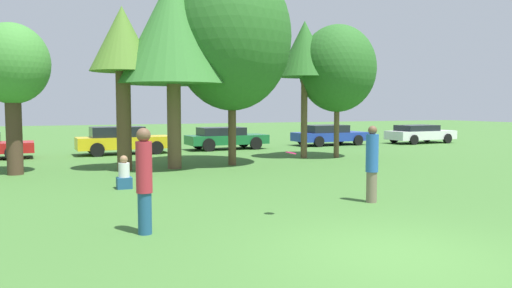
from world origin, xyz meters
TOP-DOWN VIEW (x-y plane):
  - ground_plane at (0.00, 0.00)m, footprint 120.00×120.00m
  - person_thrower at (-3.46, 2.84)m, footprint 0.30×0.30m
  - person_catcher at (2.21, 3.67)m, footprint 0.30×0.30m
  - frisbee at (-0.38, 2.98)m, footprint 0.23×0.23m
  - bystander_sitting at (-3.06, 8.13)m, footprint 0.42×0.35m
  - tree_1 at (-6.09, 12.57)m, footprint 2.51×2.51m
  - tree_2 at (-2.45, 12.25)m, footprint 2.35×2.35m
  - tree_3 at (-0.63, 12.06)m, footprint 4.11×4.11m
  - tree_4 at (1.77, 12.24)m, footprint 4.71×4.71m
  - tree_5 at (5.72, 13.46)m, footprint 2.50×2.50m
  - tree_6 at (7.23, 13.11)m, footprint 3.53×3.53m
  - parked_car_yellow at (-1.62, 18.65)m, footprint 4.59×1.94m
  - parked_car_green at (3.98, 19.20)m, footprint 4.47×1.98m
  - parked_car_blue at (10.78, 19.51)m, footprint 4.58×2.22m
  - parked_car_white at (17.04, 18.60)m, footprint 4.60×2.10m

SIDE VIEW (x-z plane):
  - ground_plane at x=0.00m, z-range 0.00..0.00m
  - bystander_sitting at x=-3.06m, z-range -0.08..0.87m
  - parked_car_white at x=17.04m, z-range 0.04..1.21m
  - parked_car_blue at x=10.78m, z-range 0.03..1.27m
  - parked_car_green at x=3.98m, z-range 0.05..1.27m
  - parked_car_yellow at x=-1.62m, z-range 0.03..1.39m
  - person_catcher at x=2.21m, z-range 0.02..1.90m
  - person_thrower at x=-3.46m, z-range 0.05..2.01m
  - frisbee at x=-0.38m, z-range 1.33..1.42m
  - tree_1 at x=-6.09m, z-range 1.11..6.29m
  - tree_6 at x=7.23m, z-range 1.04..7.11m
  - tree_2 at x=-2.45m, z-range 1.59..7.56m
  - tree_5 at x=5.72m, z-range 1.78..7.96m
  - tree_4 at x=1.77m, z-range 1.08..9.11m
  - tree_3 at x=-0.63m, z-range 1.55..8.85m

